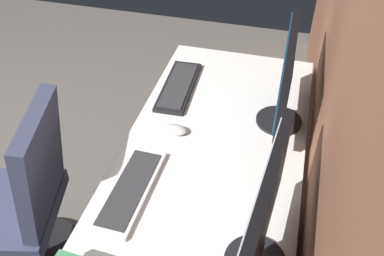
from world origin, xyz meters
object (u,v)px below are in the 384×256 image
at_px(mouse_main, 175,130).
at_px(keyboard_main, 179,86).
at_px(keyboard_spare, 130,189).
at_px(monitor_primary, 263,215).
at_px(monitor_secondary, 286,76).
at_px(office_chair, 24,212).

bearing_deg(mouse_main, keyboard_main, -166.39).
bearing_deg(keyboard_spare, keyboard_main, -179.11).
bearing_deg(keyboard_spare, monitor_primary, 69.87).
xyz_separation_m(monitor_primary, monitor_secondary, (-0.72, -0.00, -0.00)).
relative_size(keyboard_main, office_chair, 0.44).
bearing_deg(monitor_secondary, mouse_main, -65.86).
xyz_separation_m(monitor_secondary, mouse_main, (0.19, -0.42, -0.23)).
distance_m(monitor_primary, keyboard_spare, 0.57).
height_order(monitor_secondary, mouse_main, monitor_secondary).
distance_m(monitor_secondary, keyboard_main, 0.56).
xyz_separation_m(monitor_primary, keyboard_spare, (-0.18, -0.49, -0.23)).
bearing_deg(mouse_main, monitor_secondary, 114.14).
bearing_deg(monitor_primary, monitor_secondary, -179.83).
height_order(monitor_primary, mouse_main, monitor_primary).
distance_m(keyboard_spare, mouse_main, 0.36).
xyz_separation_m(monitor_secondary, keyboard_main, (-0.13, -0.50, -0.23)).
distance_m(mouse_main, office_chair, 0.75).
bearing_deg(keyboard_spare, office_chair, -88.46).
bearing_deg(keyboard_spare, monitor_secondary, 138.16).
relative_size(monitor_secondary, office_chair, 0.56).
height_order(keyboard_main, office_chair, office_chair).
height_order(monitor_secondary, keyboard_main, monitor_secondary).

